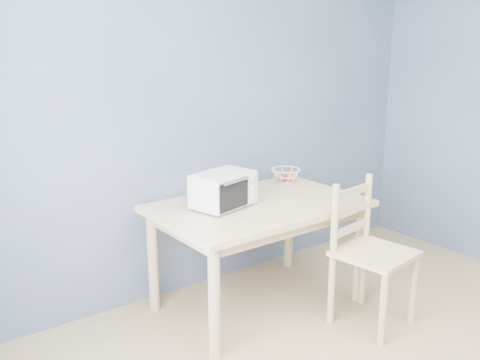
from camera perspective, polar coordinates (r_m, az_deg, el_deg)
dining_table at (r=3.64m, az=1.99°, el=-3.99°), size 1.40×0.90×0.75m
toaster_oven at (r=3.47m, az=-1.95°, el=-1.06°), size 0.45×0.37×0.23m
fruit_basket at (r=4.14m, az=4.86°, el=0.50°), size 0.30×0.30×0.10m
dining_chair at (r=3.59m, az=13.56°, el=-7.76°), size 0.50×0.50×0.95m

